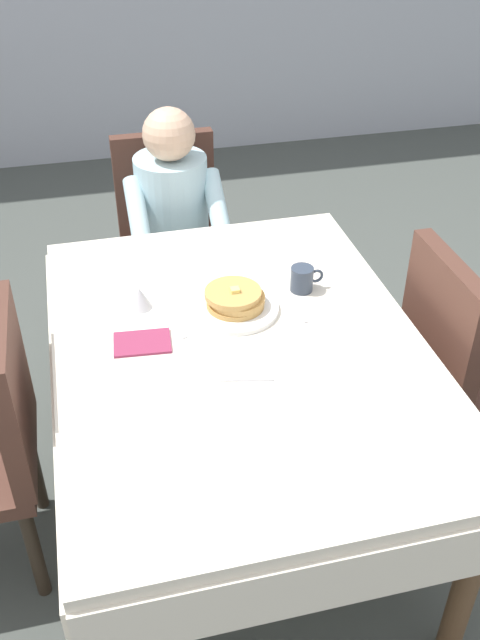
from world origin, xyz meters
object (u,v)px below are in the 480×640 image
object	(u,v)px
plate_breakfast	(235,308)
cup_coffee	(303,279)
diner_person	(174,216)
knife_right_of_plate	(294,305)
syrup_pitcher	(139,298)
chair_right_side	(461,361)
dining_table_main	(240,367)
spoon_near_edge	(247,379)
fork_left_of_plate	(177,322)
breakfast_stack	(235,298)
chair_diner	(170,228)

from	to	relation	value
plate_breakfast	cup_coffee	distance (m)	0.26
diner_person	knife_right_of_plate	size ratio (longest dim) A/B	5.60
diner_person	syrup_pitcher	xyz separation A→B (m)	(-0.23, -0.75, 0.11)
chair_right_side	dining_table_main	bearing A→B (deg)	-90.00
diner_person	knife_right_of_plate	world-z (taller)	diner_person
dining_table_main	plate_breakfast	distance (m)	0.20
cup_coffee	spoon_near_edge	size ratio (longest dim) A/B	0.75
fork_left_of_plate	spoon_near_edge	bearing A→B (deg)	-160.75
chair_right_side	knife_right_of_plate	world-z (taller)	chair_right_side
plate_breakfast	syrup_pitcher	size ratio (longest dim) A/B	3.50
dining_table_main	spoon_near_edge	world-z (taller)	spoon_near_edge
dining_table_main	syrup_pitcher	xyz separation A→B (m)	(-0.27, 0.27, 0.13)
dining_table_main	breakfast_stack	size ratio (longest dim) A/B	7.94
dining_table_main	knife_right_of_plate	xyz separation A→B (m)	(0.22, 0.16, 0.09)
fork_left_of_plate	spoon_near_edge	size ratio (longest dim) A/B	1.20
chair_diner	diner_person	xyz separation A→B (m)	(-0.00, -0.16, 0.14)
cup_coffee	fork_left_of_plate	world-z (taller)	cup_coffee
chair_right_side	plate_breakfast	size ratio (longest dim) A/B	3.32
dining_table_main	syrup_pitcher	bearing A→B (deg)	135.02
plate_breakfast	cup_coffee	size ratio (longest dim) A/B	2.48
spoon_near_edge	chair_right_side	bearing A→B (deg)	24.74
dining_table_main	fork_left_of_plate	distance (m)	0.24
chair_diner	knife_right_of_plate	size ratio (longest dim) A/B	4.65
chair_right_side	spoon_near_edge	world-z (taller)	chair_right_side
chair_right_side	spoon_near_edge	size ratio (longest dim) A/B	6.20
chair_right_side	fork_left_of_plate	distance (m)	0.97
syrup_pitcher	knife_right_of_plate	world-z (taller)	syrup_pitcher
knife_right_of_plate	chair_diner	bearing A→B (deg)	8.86
chair_right_side	cup_coffee	xyz separation A→B (m)	(-0.50, 0.24, 0.25)
syrup_pitcher	knife_right_of_plate	size ratio (longest dim) A/B	0.40
chair_right_side	fork_left_of_plate	world-z (taller)	chair_right_side
fork_left_of_plate	plate_breakfast	bearing A→B (deg)	-88.82
syrup_pitcher	spoon_near_edge	world-z (taller)	syrup_pitcher
breakfast_stack	spoon_near_edge	world-z (taller)	breakfast_stack
chair_right_side	breakfast_stack	size ratio (longest dim) A/B	4.85
breakfast_stack	fork_left_of_plate	size ratio (longest dim) A/B	1.07
syrup_pitcher	plate_breakfast	bearing A→B (deg)	-17.08
fork_left_of_plate	spoon_near_edge	distance (m)	0.35
dining_table_main	breakfast_stack	distance (m)	0.23
dining_table_main	diner_person	distance (m)	1.01
breakfast_stack	syrup_pitcher	bearing A→B (deg)	163.63
diner_person	spoon_near_edge	xyz separation A→B (m)	(0.02, -1.18, 0.07)
fork_left_of_plate	chair_diner	bearing A→B (deg)	-11.99
plate_breakfast	cup_coffee	xyz separation A→B (m)	(0.25, 0.07, 0.03)
chair_diner	syrup_pitcher	bearing A→B (deg)	75.74
syrup_pitcher	diner_person	bearing A→B (deg)	72.93
diner_person	knife_right_of_plate	distance (m)	0.90
plate_breakfast	dining_table_main	bearing A→B (deg)	-98.65
cup_coffee	knife_right_of_plate	size ratio (longest dim) A/B	0.57
chair_right_side	plate_breakfast	xyz separation A→B (m)	(-0.74, 0.18, 0.22)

